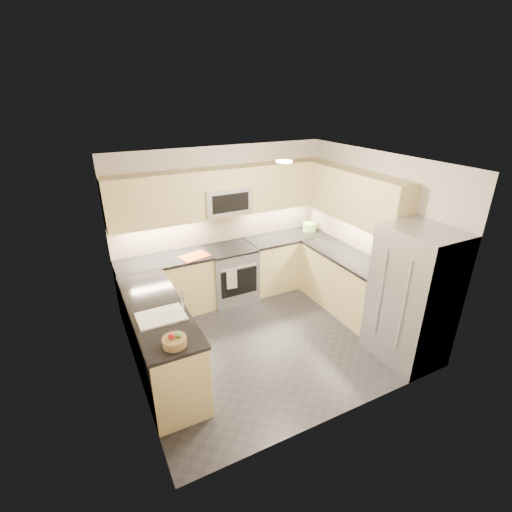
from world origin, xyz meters
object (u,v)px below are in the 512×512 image
Objects in this scene: utensil_bowl at (309,227)px; cutting_board at (194,256)px; gas_range at (231,274)px; fruit_basket at (175,342)px; refrigerator at (413,296)px; microwave at (226,200)px.

utensil_bowl is 0.57× the size of cutting_board.
gas_range is 1.69m from utensil_bowl.
utensil_bowl reaches higher than fruit_basket.
utensil_bowl reaches higher than cutting_board.
gas_range is at bearing 120.88° from refrigerator.
fruit_basket is at bearing -124.13° from microwave.
utensil_bowl reaches higher than gas_range.
microwave reaches higher than refrigerator.
gas_range is at bearing 54.31° from fruit_basket.
cutting_board is (-0.64, -0.10, 0.49)m from gas_range.
fruit_basket is (-1.50, -2.09, 0.53)m from gas_range.
microwave is 3.04m from refrigerator.
refrigerator is 2.97m from fruit_basket.
refrigerator is at bearing -6.50° from fruit_basket.
utensil_bowl is at bearing 4.34° from cutting_board.
utensil_bowl is (1.59, -0.06, -0.69)m from microwave.
fruit_basket is (-3.09, -2.16, -0.02)m from utensil_bowl.
microwave is 1.74m from utensil_bowl.
cutting_board reaches higher than gas_range.
refrigerator is 2.50m from utensil_bowl.
fruit_basket is (-1.50, -2.21, -0.72)m from microwave.
gas_range is 0.81m from cutting_board.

